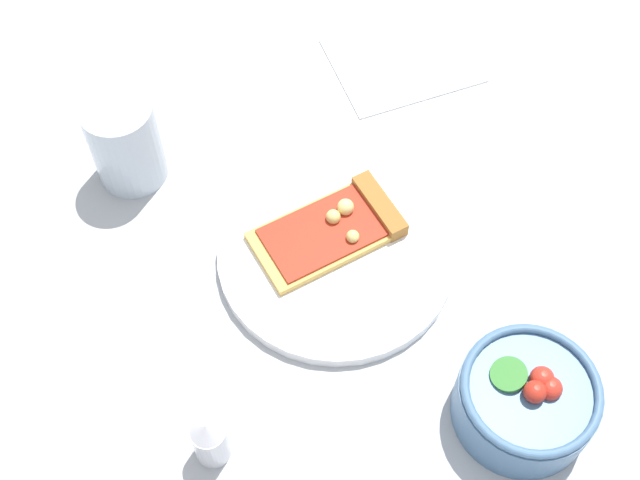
{
  "coord_description": "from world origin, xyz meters",
  "views": [
    {
      "loc": [
        -0.01,
        0.42,
        0.74
      ],
      "look_at": [
        -0.0,
        -0.01,
        0.03
      ],
      "focal_mm": 47.9,
      "sensor_mm": 36.0,
      "label": 1
    }
  ],
  "objects_px": {
    "soda_glass": "(126,143)",
    "plate": "(336,254)",
    "salad_bowl": "(526,400)",
    "paper_napkin": "(403,60)",
    "pizza_slice_main": "(337,227)",
    "pepper_shaker": "(210,439)"
  },
  "relations": [
    {
      "from": "salad_bowl",
      "to": "paper_napkin",
      "type": "relative_size",
      "value": 0.77
    },
    {
      "from": "plate",
      "to": "salad_bowl",
      "type": "distance_m",
      "value": 0.23
    },
    {
      "from": "salad_bowl",
      "to": "soda_glass",
      "type": "bearing_deg",
      "value": -34.79
    },
    {
      "from": "pizza_slice_main",
      "to": "soda_glass",
      "type": "height_order",
      "value": "soda_glass"
    },
    {
      "from": "pizza_slice_main",
      "to": "pepper_shaker",
      "type": "bearing_deg",
      "value": 64.2
    },
    {
      "from": "plate",
      "to": "paper_napkin",
      "type": "distance_m",
      "value": 0.28
    },
    {
      "from": "pizza_slice_main",
      "to": "salad_bowl",
      "type": "height_order",
      "value": "salad_bowl"
    },
    {
      "from": "pizza_slice_main",
      "to": "salad_bowl",
      "type": "bearing_deg",
      "value": 131.9
    },
    {
      "from": "plate",
      "to": "pizza_slice_main",
      "type": "bearing_deg",
      "value": -90.9
    },
    {
      "from": "plate",
      "to": "soda_glass",
      "type": "xyz_separation_m",
      "value": [
        0.22,
        -0.1,
        0.04
      ]
    },
    {
      "from": "soda_glass",
      "to": "plate",
      "type": "bearing_deg",
      "value": 154.08
    },
    {
      "from": "paper_napkin",
      "to": "salad_bowl",
      "type": "bearing_deg",
      "value": 101.65
    },
    {
      "from": "soda_glass",
      "to": "paper_napkin",
      "type": "bearing_deg",
      "value": -150.99
    },
    {
      "from": "paper_napkin",
      "to": "soda_glass",
      "type": "bearing_deg",
      "value": 29.01
    },
    {
      "from": "paper_napkin",
      "to": "plate",
      "type": "bearing_deg",
      "value": 73.85
    },
    {
      "from": "pizza_slice_main",
      "to": "plate",
      "type": "bearing_deg",
      "value": 89.1
    },
    {
      "from": "pizza_slice_main",
      "to": "soda_glass",
      "type": "relative_size",
      "value": 1.58
    },
    {
      "from": "salad_bowl",
      "to": "paper_napkin",
      "type": "distance_m",
      "value": 0.44
    },
    {
      "from": "soda_glass",
      "to": "paper_napkin",
      "type": "distance_m",
      "value": 0.34
    },
    {
      "from": "pizza_slice_main",
      "to": "paper_napkin",
      "type": "bearing_deg",
      "value": -107.57
    },
    {
      "from": "plate",
      "to": "salad_bowl",
      "type": "height_order",
      "value": "salad_bowl"
    },
    {
      "from": "plate",
      "to": "pizza_slice_main",
      "type": "relative_size",
      "value": 1.44
    }
  ]
}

